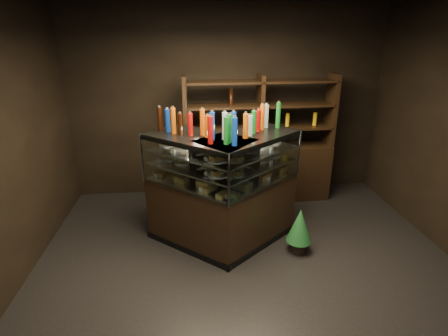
{
  "coord_description": "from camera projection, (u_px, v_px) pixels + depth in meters",
  "views": [
    {
      "loc": [
        -0.62,
        -3.08,
        2.57
      ],
      "look_at": [
        -0.24,
        0.71,
        1.09
      ],
      "focal_mm": 28.0,
      "sensor_mm": 36.0,
      "label": 1
    }
  ],
  "objects": [
    {
      "name": "potted_conifer",
      "position": [
        300.0,
        225.0,
        4.26
      ],
      "size": [
        0.31,
        0.31,
        0.66
      ],
      "rotation": [
        0.0,
        0.0,
        0.13
      ],
      "color": "black",
      "rests_on": "ground"
    },
    {
      "name": "bottles_top",
      "position": [
        223.0,
        124.0,
        4.06
      ],
      "size": [
        1.47,
        0.76,
        0.3
      ],
      "color": "#B20C0A",
      "rests_on": "display_case"
    },
    {
      "name": "ground",
      "position": [
        252.0,
        282.0,
        3.84
      ],
      "size": [
        5.0,
        5.0,
        0.0
      ],
      "primitive_type": "plane",
      "color": "black",
      "rests_on": "ground"
    },
    {
      "name": "food_display",
      "position": [
        223.0,
        161.0,
        4.22
      ],
      "size": [
        1.64,
        0.9,
        0.44
      ],
      "color": "#D5964C",
      "rests_on": "display_case"
    },
    {
      "name": "back_shelving",
      "position": [
        258.0,
        164.0,
        5.57
      ],
      "size": [
        2.32,
        0.48,
        2.0
      ],
      "rotation": [
        0.0,
        0.0,
        0.03
      ],
      "color": "black",
      "rests_on": "ground"
    },
    {
      "name": "display_case",
      "position": [
        223.0,
        208.0,
        4.45
      ],
      "size": [
        2.02,
        1.36,
        1.44
      ],
      "rotation": [
        0.0,
        0.0,
        -0.01
      ],
      "color": "black",
      "rests_on": "ground"
    },
    {
      "name": "room_shell",
      "position": [
        258.0,
        107.0,
        3.14
      ],
      "size": [
        5.02,
        5.02,
        3.01
      ],
      "color": "black",
      "rests_on": "ground"
    }
  ]
}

